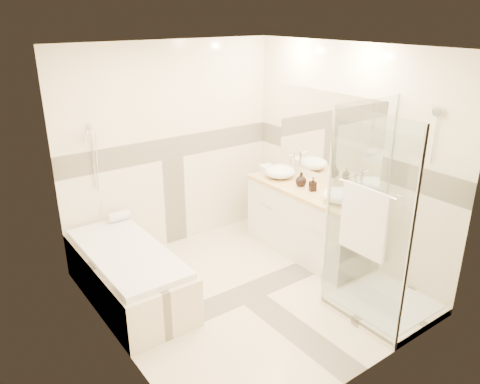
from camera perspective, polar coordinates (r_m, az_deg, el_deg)
room at (r=4.54m, az=1.31°, el=1.45°), size 2.82×3.02×2.52m
bathtub at (r=4.97m, az=-13.48°, el=-9.45°), size 0.75×1.70×0.56m
vanity at (r=5.71m, az=8.04°, el=-3.48°), size 0.58×1.62×0.85m
shower_enclosure at (r=4.74m, az=16.24°, el=-8.58°), size 0.96×0.93×2.04m
vessel_sink_near at (r=5.84m, az=4.88°, el=2.52°), size 0.39×0.39×0.16m
vessel_sink_far at (r=5.18m, az=12.07°, el=-0.39°), size 0.38×0.38×0.15m
faucet_near at (r=5.96m, az=6.48°, el=3.65°), size 0.11×0.03×0.27m
faucet_far at (r=5.31m, az=13.71°, el=0.99°), size 0.12×0.03×0.28m
amenity_bottle_a at (r=5.45m, az=8.87°, el=0.95°), size 0.10×0.10×0.16m
amenity_bottle_b at (r=5.57m, az=7.46°, el=1.56°), size 0.17×0.17×0.17m
folded_towels at (r=6.01m, az=3.52°, el=2.74°), size 0.21×0.29×0.08m
rolled_towel at (r=5.49m, az=-14.54°, el=-2.87°), size 0.24×0.11×0.11m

